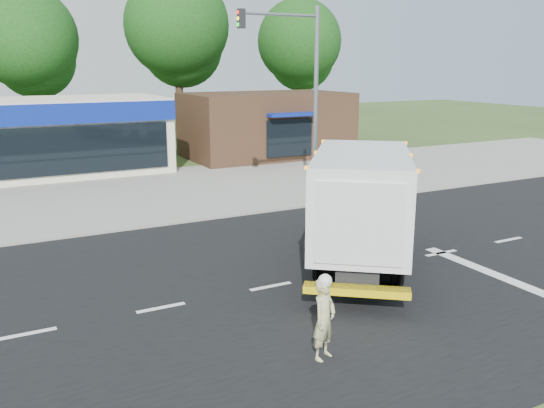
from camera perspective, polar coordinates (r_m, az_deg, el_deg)
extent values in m
plane|color=#385123|center=(16.95, 8.97, -6.37)|extent=(120.00, 120.00, 0.00)
cube|color=black|center=(16.94, 8.97, -6.35)|extent=(60.00, 14.00, 0.02)
cube|color=gray|center=(23.72, -2.78, -0.22)|extent=(60.00, 2.40, 0.12)
cube|color=gray|center=(28.98, -7.58, 2.14)|extent=(60.00, 9.00, 0.02)
cube|color=silver|center=(13.99, -23.04, -11.74)|extent=(1.20, 0.15, 0.01)
cube|color=silver|center=(14.43, -10.95, -10.05)|extent=(1.20, 0.15, 0.01)
cube|color=silver|center=(15.45, -0.13, -8.15)|extent=(1.20, 0.15, 0.01)
cube|color=silver|center=(16.94, 8.98, -6.31)|extent=(1.20, 0.15, 0.01)
cube|color=silver|center=(18.80, 16.40, -4.68)|extent=(1.20, 0.15, 0.01)
cube|color=silver|center=(20.92, 22.38, -3.30)|extent=(1.20, 0.15, 0.01)
cube|color=silver|center=(16.91, 23.44, -7.36)|extent=(0.40, 7.00, 0.01)
cube|color=black|center=(16.45, 8.64, -4.28)|extent=(3.98, 4.81, 0.37)
cube|color=white|center=(19.81, 8.94, 1.46)|extent=(3.05, 3.02, 2.20)
cube|color=black|center=(20.74, 9.01, 2.60)|extent=(1.68, 1.32, 0.94)
cube|color=white|center=(16.06, 8.82, 0.69)|extent=(5.15, 5.69, 2.46)
cube|color=silver|center=(13.52, 8.62, -2.01)|extent=(1.71, 1.31, 1.99)
cube|color=yellow|center=(13.85, 8.37, -8.47)|extent=(2.23, 1.80, 0.19)
cube|color=orange|center=(15.84, 8.98, 4.94)|extent=(5.06, 5.54, 0.08)
cylinder|color=black|center=(20.16, 6.00, -1.51)|extent=(0.85, 0.99, 1.00)
cylinder|color=black|center=(20.14, 11.65, -1.73)|extent=(0.85, 0.99, 1.00)
cylinder|color=black|center=(15.87, 4.76, -5.72)|extent=(0.85, 0.99, 1.00)
cylinder|color=black|center=(15.86, 12.35, -6.02)|extent=(0.85, 0.99, 1.00)
imported|color=#C1B881|center=(11.68, 5.19, -11.32)|extent=(0.73, 0.63, 1.68)
sphere|color=white|center=(11.36, 5.28, -7.61)|extent=(0.28, 0.28, 0.28)
cube|color=#382316|center=(36.89, -0.58, 7.86)|extent=(10.00, 6.00, 4.00)
cube|color=navy|center=(34.08, 1.80, 8.89)|extent=(3.00, 1.20, 0.20)
cube|color=black|center=(34.27, 1.74, 6.56)|extent=(3.00, 0.12, 2.20)
cylinder|color=gray|center=(23.97, 4.34, 9.45)|extent=(0.18, 0.18, 8.00)
cylinder|color=gray|center=(23.13, 0.73, 18.26)|extent=(3.40, 0.12, 0.12)
cube|color=black|center=(22.41, -3.06, 17.88)|extent=(0.25, 0.25, 0.70)
cylinder|color=#332114|center=(40.96, -22.70, 9.41)|extent=(0.56, 0.56, 6.86)
sphere|color=#124013|center=(40.92, -23.22, 14.88)|extent=(6.47, 6.47, 6.47)
sphere|color=#124013|center=(41.44, -22.41, 13.15)|extent=(5.10, 5.10, 5.10)
cylinder|color=#332114|center=(42.98, -9.17, 11.09)|extent=(0.56, 0.56, 7.84)
sphere|color=#124013|center=(43.02, -9.40, 17.06)|extent=(7.39, 7.39, 7.39)
sphere|color=#124013|center=(43.59, -8.89, 15.12)|extent=(5.82, 5.82, 5.82)
cylinder|color=#332114|center=(47.12, 2.67, 10.96)|extent=(0.56, 0.56, 7.00)
sphere|color=#124013|center=(47.10, 2.73, 15.82)|extent=(6.60, 6.60, 6.60)
sphere|color=#124013|center=(47.75, 2.94, 14.23)|extent=(5.20, 5.20, 5.20)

